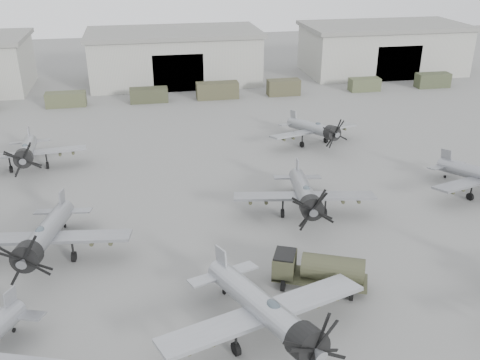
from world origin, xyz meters
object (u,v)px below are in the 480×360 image
at_px(aircraft_near_1, 267,312).
at_px(aircraft_mid_1, 44,236).
at_px(aircraft_far_0, 27,151).
at_px(aircraft_far_1, 315,129).
at_px(fuel_tanker, 319,269).
at_px(aircraft_mid_2, 305,194).

distance_m(aircraft_near_1, aircraft_mid_1, 18.89).
bearing_deg(aircraft_far_0, aircraft_far_1, -3.31).
distance_m(aircraft_mid_1, aircraft_far_1, 35.01).
xyz_separation_m(aircraft_far_0, fuel_tanker, (23.95, -25.82, -0.75)).
distance_m(aircraft_near_1, aircraft_far_0, 36.33).
relative_size(aircraft_near_1, aircraft_mid_1, 1.05).
relative_size(aircraft_near_1, fuel_tanker, 1.95).
height_order(aircraft_far_1, fuel_tanker, aircraft_far_1).
bearing_deg(aircraft_far_1, aircraft_near_1, -127.87).
bearing_deg(fuel_tanker, aircraft_near_1, -110.50).
relative_size(aircraft_mid_2, aircraft_far_0, 1.03).
relative_size(aircraft_mid_1, aircraft_mid_2, 1.02).
bearing_deg(fuel_tanker, aircraft_mid_2, 102.23).
distance_m(aircraft_near_1, aircraft_far_1, 35.44).
bearing_deg(fuel_tanker, aircraft_mid_1, -175.59).
bearing_deg(aircraft_mid_2, aircraft_far_1, 78.57).
height_order(aircraft_mid_1, aircraft_far_1, aircraft_mid_1).
relative_size(aircraft_mid_1, fuel_tanker, 1.86).
bearing_deg(aircraft_near_1, aircraft_far_1, 49.40).
distance_m(aircraft_mid_2, aircraft_far_1, 18.52).
relative_size(aircraft_near_1, aircraft_far_0, 1.11).
bearing_deg(aircraft_near_1, aircraft_far_0, 103.57).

